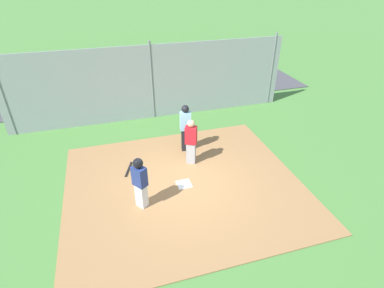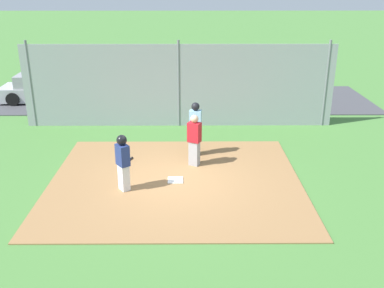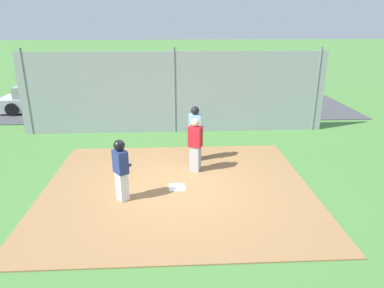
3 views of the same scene
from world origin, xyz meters
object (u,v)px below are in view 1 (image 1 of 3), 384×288
at_px(catcher, 191,141).
at_px(baseball_bat, 129,169).
at_px(parked_car_red, 188,73).
at_px(parked_car_silver, 13,90).
at_px(parked_car_green, 83,81).
at_px(umpire, 185,127).
at_px(home_plate, 184,184).
at_px(runner, 140,180).

distance_m(catcher, baseball_bat, 2.30).
height_order(parked_car_red, parked_car_silver, same).
xyz_separation_m(parked_car_red, parked_car_silver, (9.04, 0.22, 0.00)).
relative_size(catcher, parked_car_green, 0.38).
xyz_separation_m(catcher, umpire, (-0.04, -0.85, 0.10)).
relative_size(catcher, umpire, 0.91).
relative_size(parked_car_red, parked_car_green, 1.04).
bearing_deg(parked_car_red, baseball_bat, -108.91).
xyz_separation_m(home_plate, runner, (1.39, 0.57, 0.90)).
bearing_deg(parked_car_green, runner, -78.97).
height_order(home_plate, runner, runner).
distance_m(runner, parked_car_red, 10.42).
height_order(home_plate, parked_car_green, parked_car_green).
bearing_deg(home_plate, baseball_bat, -38.88).
height_order(home_plate, parked_car_silver, parked_car_silver).
xyz_separation_m(home_plate, baseball_bat, (1.59, -1.28, 0.02)).
bearing_deg(parked_car_green, catcher, -64.61).
xyz_separation_m(catcher, runner, (1.95, 1.70, 0.06)).
xyz_separation_m(baseball_bat, parked_car_silver, (4.77, -7.52, 0.55)).
bearing_deg(home_plate, parked_car_silver, -54.15).
xyz_separation_m(baseball_bat, parked_car_red, (-4.27, -7.74, 0.55)).
height_order(parked_car_green, parked_car_silver, same).
distance_m(baseball_bat, parked_car_red, 8.86).
relative_size(home_plate, baseball_bat, 0.54).
bearing_deg(umpire, parked_car_red, 172.40).
height_order(baseball_bat, parked_car_red, parked_car_red).
bearing_deg(runner, catcher, 5.35).
bearing_deg(catcher, baseball_bat, -66.94).
distance_m(parked_car_red, parked_car_green, 5.72).
relative_size(runner, parked_car_green, 0.38).
xyz_separation_m(catcher, parked_car_red, (-2.12, -7.89, -0.26)).
bearing_deg(parked_car_silver, parked_car_red, -1.09).
xyz_separation_m(umpire, runner, (1.99, 2.55, -0.04)).
bearing_deg(baseball_bat, parked_car_red, 170.99).
bearing_deg(umpire, home_plate, -8.07).
bearing_deg(baseball_bat, umpire, 127.60).
bearing_deg(catcher, parked_car_green, -129.05).
height_order(catcher, runner, catcher).
bearing_deg(parked_car_green, parked_car_red, -0.80).
bearing_deg(runner, baseball_bat, 60.36).
bearing_deg(home_plate, runner, 22.27).
xyz_separation_m(runner, parked_car_red, (-4.07, -9.59, -0.32)).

